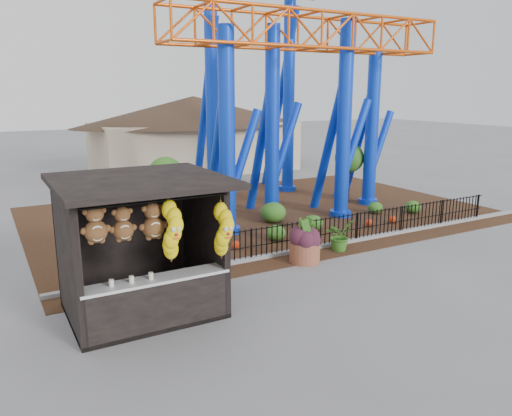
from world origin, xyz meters
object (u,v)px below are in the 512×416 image
roller_coaster (284,51)px  terracotta_planter (305,252)px  potted_plant (339,235)px  prize_booth (144,250)px

roller_coaster → terracotta_planter: bearing=-116.3°
potted_plant → terracotta_planter: bearing=169.3°
potted_plant → prize_booth: bearing=169.5°
roller_coaster → terracotta_planter: roller_coaster is taller
potted_plant → roller_coaster: bearing=51.7°
roller_coaster → terracotta_planter: (-2.99, -6.05, -6.14)m
prize_booth → terracotta_planter: size_ratio=3.91×
terracotta_planter → roller_coaster: bearing=63.7°
prize_booth → potted_plant: (6.70, 1.64, -1.04)m
terracotta_planter → potted_plant: (1.58, 0.38, 0.19)m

